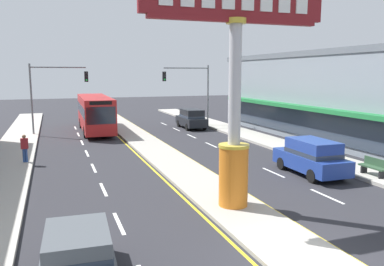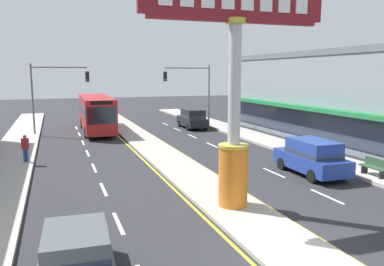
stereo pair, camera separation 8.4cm
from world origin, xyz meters
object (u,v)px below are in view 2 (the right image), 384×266
object	(u,v)px
traffic_light_left_side	(54,87)
pedestrian_near_kerb	(25,146)
traffic_light_right_side	(193,85)
suv_mid_left_lane	(192,118)
sedan_near_right_lane	(77,260)
bus_far_right_lane	(96,112)
suv_near_left_lane	(312,157)
street_bench	(375,167)
storefront_right	(335,95)
district_sign	(234,93)

from	to	relation	value
traffic_light_left_side	pedestrian_near_kerb	world-z (taller)	traffic_light_left_side
traffic_light_right_side	suv_mid_left_lane	bearing A→B (deg)	-111.44
sedan_near_right_lane	bus_far_right_lane	distance (m)	27.53
sedan_near_right_lane	pedestrian_near_kerb	world-z (taller)	pedestrian_near_kerb
sedan_near_right_lane	traffic_light_right_side	bearing A→B (deg)	64.73
sedan_near_right_lane	suv_mid_left_lane	xyz separation A→B (m)	(12.44, 26.24, 0.20)
suv_near_left_lane	street_bench	distance (m)	3.11
storefront_right	suv_near_left_lane	distance (m)	13.68
suv_mid_left_lane	suv_near_left_lane	bearing A→B (deg)	-90.00
storefront_right	traffic_light_right_side	size ratio (longest dim) A/B	4.23
traffic_light_left_side	street_bench	xyz separation A→B (m)	(15.25, -20.88, -3.60)
traffic_light_right_side	suv_near_left_lane	xyz separation A→B (m)	(-0.29, -19.57, -3.26)
traffic_light_left_side	suv_near_left_lane	distance (m)	23.17
district_sign	suv_mid_left_lane	bearing A→B (deg)	74.33
bus_far_right_lane	suv_mid_left_lane	bearing A→B (deg)	-6.72
traffic_light_right_side	traffic_light_left_side	bearing A→B (deg)	-177.85
traffic_light_right_side	suv_near_left_lane	world-z (taller)	traffic_light_right_side
traffic_light_right_side	sedan_near_right_lane	world-z (taller)	traffic_light_right_side
storefront_right	pedestrian_near_kerb	xyz separation A→B (m)	(-23.84, -2.07, -2.46)
sedan_near_right_lane	suv_mid_left_lane	world-z (taller)	suv_mid_left_lane
bus_far_right_lane	suv_near_left_lane	world-z (taller)	bus_far_right_lane
storefront_right	district_sign	bearing A→B (deg)	-140.13
bus_far_right_lane	district_sign	bearing A→B (deg)	-82.83
bus_far_right_lane	pedestrian_near_kerb	size ratio (longest dim) A/B	6.85
pedestrian_near_kerb	street_bench	bearing A→B (deg)	-28.89
storefront_right	street_bench	distance (m)	13.65
traffic_light_left_side	suv_near_left_lane	size ratio (longest dim) A/B	1.33
street_bench	pedestrian_near_kerb	xyz separation A→B (m)	(-17.02, 9.39, 0.46)
storefront_right	suv_near_left_lane	size ratio (longest dim) A/B	5.63
traffic_light_left_side	bus_far_right_lane	bearing A→B (deg)	13.12
traffic_light_left_side	sedan_near_right_lane	size ratio (longest dim) A/B	1.41
traffic_light_right_side	suv_mid_left_lane	world-z (taller)	traffic_light_right_side
district_sign	traffic_light_left_side	xyz separation A→B (m)	(-6.51, 22.42, -0.38)
sedan_near_right_lane	district_sign	bearing A→B (deg)	33.14
traffic_light_left_side	storefront_right	bearing A→B (deg)	-23.12
storefront_right	bus_far_right_lane	bearing A→B (deg)	150.97
district_sign	suv_mid_left_lane	size ratio (longest dim) A/B	1.86
district_sign	traffic_light_right_side	world-z (taller)	district_sign
street_bench	traffic_light_left_side	bearing A→B (deg)	126.14
suv_mid_left_lane	street_bench	xyz separation A→B (m)	(2.52, -20.64, -0.34)
suv_near_left_lane	street_bench	bearing A→B (deg)	-35.45
traffic_light_left_side	suv_mid_left_lane	bearing A→B (deg)	-1.09
traffic_light_left_side	suv_mid_left_lane	distance (m)	13.14
district_sign	traffic_light_left_side	distance (m)	23.35
district_sign	pedestrian_near_kerb	bearing A→B (deg)	127.15
storefront_right	bus_far_right_lane	xyz separation A→B (m)	(-18.48, 10.26, -1.69)
street_bench	suv_near_left_lane	bearing A→B (deg)	144.55
traffic_light_left_side	sedan_near_right_lane	bearing A→B (deg)	-89.38
storefront_right	pedestrian_near_kerb	bearing A→B (deg)	-175.05
pedestrian_near_kerb	district_sign	bearing A→B (deg)	-52.85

